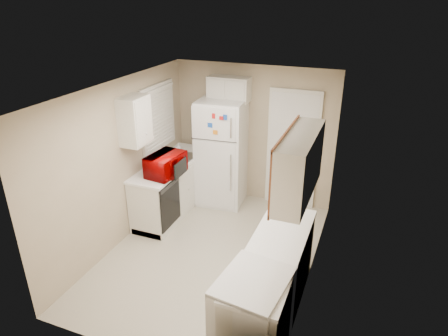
% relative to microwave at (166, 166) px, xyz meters
% --- Properties ---
extents(floor, '(3.80, 3.80, 0.00)m').
position_rel_microwave_xyz_m(floor, '(0.94, -0.46, -1.05)').
color(floor, beige).
rests_on(floor, ground).
extents(ceiling, '(3.80, 3.80, 0.00)m').
position_rel_microwave_xyz_m(ceiling, '(0.94, -0.46, 1.35)').
color(ceiling, white).
rests_on(ceiling, floor).
extents(wall_left, '(3.80, 3.80, 0.00)m').
position_rel_microwave_xyz_m(wall_left, '(-0.46, -0.46, 0.15)').
color(wall_left, tan).
rests_on(wall_left, floor).
extents(wall_right, '(3.80, 3.80, 0.00)m').
position_rel_microwave_xyz_m(wall_right, '(2.34, -0.46, 0.15)').
color(wall_right, tan).
rests_on(wall_right, floor).
extents(wall_back, '(2.80, 2.80, 0.00)m').
position_rel_microwave_xyz_m(wall_back, '(0.94, 1.44, 0.15)').
color(wall_back, tan).
rests_on(wall_back, floor).
extents(wall_front, '(2.80, 2.80, 0.00)m').
position_rel_microwave_xyz_m(wall_front, '(0.94, -2.36, 0.15)').
color(wall_front, tan).
rests_on(wall_front, floor).
extents(left_counter, '(0.60, 1.80, 0.90)m').
position_rel_microwave_xyz_m(left_counter, '(-0.16, 0.44, -0.60)').
color(left_counter, silver).
rests_on(left_counter, floor).
extents(dishwasher, '(0.03, 0.58, 0.72)m').
position_rel_microwave_xyz_m(dishwasher, '(0.13, -0.16, -0.56)').
color(dishwasher, black).
rests_on(dishwasher, floor).
extents(sink, '(0.54, 0.74, 0.16)m').
position_rel_microwave_xyz_m(sink, '(-0.16, 0.59, -0.19)').
color(sink, gray).
rests_on(sink, left_counter).
extents(microwave, '(0.64, 0.40, 0.40)m').
position_rel_microwave_xyz_m(microwave, '(0.00, 0.00, 0.00)').
color(microwave, '#930000').
rests_on(microwave, left_counter).
extents(soap_bottle, '(0.11, 0.11, 0.20)m').
position_rel_microwave_xyz_m(soap_bottle, '(-0.21, 0.84, -0.05)').
color(soap_bottle, white).
rests_on(soap_bottle, left_counter).
extents(window_blinds, '(0.10, 0.98, 1.08)m').
position_rel_microwave_xyz_m(window_blinds, '(-0.42, 0.59, 0.55)').
color(window_blinds, silver).
rests_on(window_blinds, wall_left).
extents(upper_cabinet_left, '(0.30, 0.45, 0.70)m').
position_rel_microwave_xyz_m(upper_cabinet_left, '(-0.31, -0.24, 0.75)').
color(upper_cabinet_left, silver).
rests_on(upper_cabinet_left, wall_left).
extents(refrigerator, '(0.83, 0.81, 1.86)m').
position_rel_microwave_xyz_m(refrigerator, '(0.49, 1.10, -0.12)').
color(refrigerator, white).
rests_on(refrigerator, floor).
extents(cabinet_over_fridge, '(0.70, 0.30, 0.40)m').
position_rel_microwave_xyz_m(cabinet_over_fridge, '(0.54, 1.29, 0.95)').
color(cabinet_over_fridge, silver).
rests_on(cabinet_over_fridge, wall_back).
extents(interior_door, '(0.86, 0.06, 2.08)m').
position_rel_microwave_xyz_m(interior_door, '(1.64, 1.40, -0.03)').
color(interior_door, white).
rests_on(interior_door, floor).
extents(right_counter, '(0.60, 2.00, 0.90)m').
position_rel_microwave_xyz_m(right_counter, '(2.04, -1.26, -0.60)').
color(right_counter, silver).
rests_on(right_counter, floor).
extents(stove, '(0.72, 0.85, 0.94)m').
position_rel_microwave_xyz_m(stove, '(1.99, -1.87, -0.58)').
color(stove, white).
rests_on(stove, floor).
extents(upper_cabinet_right, '(0.30, 1.20, 0.70)m').
position_rel_microwave_xyz_m(upper_cabinet_right, '(2.19, -0.96, 0.75)').
color(upper_cabinet_right, silver).
rests_on(upper_cabinet_right, wall_right).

